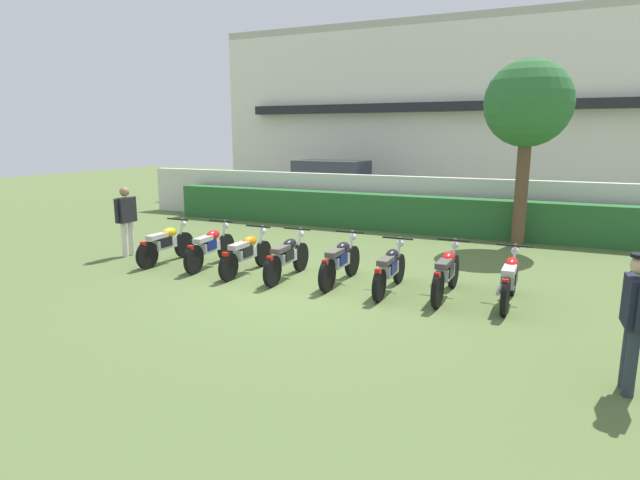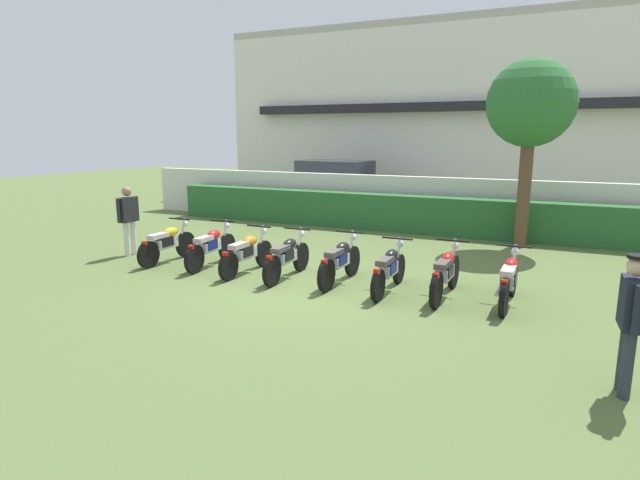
% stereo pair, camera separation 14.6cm
% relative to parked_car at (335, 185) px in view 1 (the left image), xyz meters
% --- Properties ---
extents(ground, '(60.00, 60.00, 0.00)m').
position_rel_parked_car_xyz_m(ground, '(3.57, -10.22, -0.94)').
color(ground, '#566B38').
extents(building, '(20.41, 6.50, 7.52)m').
position_rel_parked_car_xyz_m(building, '(3.57, 5.90, 2.82)').
color(building, silver).
rests_on(building, ground).
extents(compound_wall, '(19.39, 0.30, 1.61)m').
position_rel_parked_car_xyz_m(compound_wall, '(3.57, -2.92, -0.13)').
color(compound_wall, silver).
rests_on(compound_wall, ground).
extents(hedge_row, '(15.51, 0.70, 1.10)m').
position_rel_parked_car_xyz_m(hedge_row, '(3.57, -3.62, -0.39)').
color(hedge_row, '#28602D').
rests_on(hedge_row, ground).
extents(parked_car, '(4.64, 2.39, 1.89)m').
position_rel_parked_car_xyz_m(parked_car, '(0.00, 0.00, 0.00)').
color(parked_car, navy).
rests_on(parked_car, ground).
extents(tree_near_inspector, '(2.18, 2.18, 4.74)m').
position_rel_parked_car_xyz_m(tree_near_inspector, '(7.07, -4.36, 2.65)').
color(tree_near_inspector, brown).
rests_on(tree_near_inspector, ground).
extents(motorcycle_in_row_0, '(0.60, 1.83, 0.96)m').
position_rel_parked_car_xyz_m(motorcycle_in_row_0, '(-0.12, -9.70, -0.49)').
color(motorcycle_in_row_0, black).
rests_on(motorcycle_in_row_0, ground).
extents(motorcycle_in_row_1, '(0.60, 1.93, 0.97)m').
position_rel_parked_car_xyz_m(motorcycle_in_row_1, '(1.02, -9.59, -0.48)').
color(motorcycle_in_row_1, black).
rests_on(motorcycle_in_row_1, ground).
extents(motorcycle_in_row_2, '(0.60, 1.90, 0.95)m').
position_rel_parked_car_xyz_m(motorcycle_in_row_2, '(2.04, -9.73, -0.50)').
color(motorcycle_in_row_2, black).
rests_on(motorcycle_in_row_2, ground).
extents(motorcycle_in_row_3, '(0.60, 1.90, 0.96)m').
position_rel_parked_car_xyz_m(motorcycle_in_row_3, '(3.01, -9.74, -0.49)').
color(motorcycle_in_row_3, black).
rests_on(motorcycle_in_row_3, ground).
extents(motorcycle_in_row_4, '(0.60, 1.88, 0.97)m').
position_rel_parked_car_xyz_m(motorcycle_in_row_4, '(4.13, -9.62, -0.48)').
color(motorcycle_in_row_4, black).
rests_on(motorcycle_in_row_4, ground).
extents(motorcycle_in_row_5, '(0.60, 1.86, 0.95)m').
position_rel_parked_car_xyz_m(motorcycle_in_row_5, '(5.17, -9.76, -0.49)').
color(motorcycle_in_row_5, black).
rests_on(motorcycle_in_row_5, ground).
extents(motorcycle_in_row_6, '(0.60, 1.97, 0.98)m').
position_rel_parked_car_xyz_m(motorcycle_in_row_6, '(6.19, -9.66, -0.48)').
color(motorcycle_in_row_6, black).
rests_on(motorcycle_in_row_6, ground).
extents(motorcycle_in_row_7, '(0.60, 1.87, 0.97)m').
position_rel_parked_car_xyz_m(motorcycle_in_row_7, '(7.27, -9.65, -0.48)').
color(motorcycle_in_row_7, black).
rests_on(motorcycle_in_row_7, ground).
extents(inspector_person, '(0.22, 0.67, 1.67)m').
position_rel_parked_car_xyz_m(inspector_person, '(-1.41, -9.54, 0.05)').
color(inspector_person, silver).
rests_on(inspector_person, ground).
extents(officer_0, '(0.25, 0.65, 1.62)m').
position_rel_parked_car_xyz_m(officer_0, '(8.76, -12.38, 0.01)').
color(officer_0, '#28333D').
rests_on(officer_0, ground).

